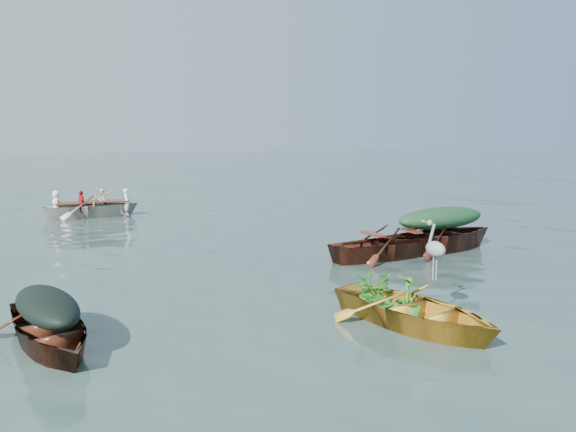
{
  "coord_description": "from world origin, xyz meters",
  "views": [
    {
      "loc": [
        -5.78,
        -10.65,
        2.84
      ],
      "look_at": [
        0.54,
        3.56,
        0.5
      ],
      "focal_mm": 35.0,
      "sensor_mm": 36.0,
      "label": 1
    }
  ],
  "objects_px": {
    "rowed_boat": "(93,217)",
    "open_wooden_boat": "(391,258)",
    "green_tarp_boat": "(440,251)",
    "heron": "(435,259)",
    "yellow_dinghy": "(413,327)",
    "dark_covered_boat": "(50,346)"
  },
  "relations": [
    {
      "from": "rowed_boat",
      "to": "open_wooden_boat",
      "type": "bearing_deg",
      "value": -148.87
    },
    {
      "from": "open_wooden_boat",
      "to": "green_tarp_boat",
      "type": "bearing_deg",
      "value": -86.6
    },
    {
      "from": "rowed_boat",
      "to": "heron",
      "type": "height_order",
      "value": "heron"
    },
    {
      "from": "yellow_dinghy",
      "to": "dark_covered_boat",
      "type": "distance_m",
      "value": 5.09
    },
    {
      "from": "green_tarp_boat",
      "to": "rowed_boat",
      "type": "bearing_deg",
      "value": 32.72
    },
    {
      "from": "dark_covered_boat",
      "to": "open_wooden_boat",
      "type": "relative_size",
      "value": 0.8
    },
    {
      "from": "dark_covered_boat",
      "to": "heron",
      "type": "relative_size",
      "value": 3.66
    },
    {
      "from": "open_wooden_boat",
      "to": "heron",
      "type": "relative_size",
      "value": 4.58
    },
    {
      "from": "green_tarp_boat",
      "to": "rowed_boat",
      "type": "height_order",
      "value": "green_tarp_boat"
    },
    {
      "from": "open_wooden_boat",
      "to": "dark_covered_boat",
      "type": "bearing_deg",
      "value": 107.74
    },
    {
      "from": "dark_covered_boat",
      "to": "rowed_boat",
      "type": "xyz_separation_m",
      "value": [
        1.58,
        11.82,
        0.0
      ]
    },
    {
      "from": "dark_covered_boat",
      "to": "open_wooden_boat",
      "type": "height_order",
      "value": "open_wooden_boat"
    },
    {
      "from": "yellow_dinghy",
      "to": "rowed_boat",
      "type": "bearing_deg",
      "value": 87.93
    },
    {
      "from": "heron",
      "to": "open_wooden_boat",
      "type": "bearing_deg",
      "value": 48.34
    },
    {
      "from": "green_tarp_boat",
      "to": "heron",
      "type": "relative_size",
      "value": 5.03
    },
    {
      "from": "yellow_dinghy",
      "to": "open_wooden_boat",
      "type": "height_order",
      "value": "open_wooden_boat"
    },
    {
      "from": "yellow_dinghy",
      "to": "open_wooden_boat",
      "type": "xyz_separation_m",
      "value": [
        2.32,
        3.98,
        0.0
      ]
    },
    {
      "from": "open_wooden_boat",
      "to": "rowed_boat",
      "type": "distance_m",
      "value": 10.8
    },
    {
      "from": "yellow_dinghy",
      "to": "heron",
      "type": "height_order",
      "value": "heron"
    },
    {
      "from": "yellow_dinghy",
      "to": "green_tarp_boat",
      "type": "bearing_deg",
      "value": 30.94
    },
    {
      "from": "dark_covered_boat",
      "to": "heron",
      "type": "bearing_deg",
      "value": -24.77
    },
    {
      "from": "rowed_boat",
      "to": "heron",
      "type": "relative_size",
      "value": 4.59
    }
  ]
}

